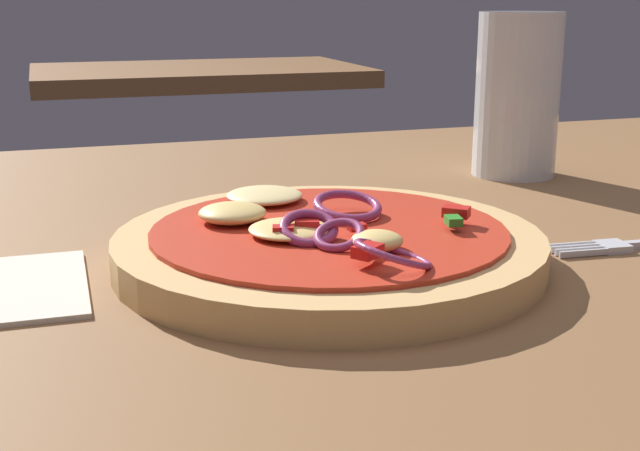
{
  "coord_description": "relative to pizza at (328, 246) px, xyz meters",
  "views": [
    {
      "loc": [
        -0.11,
        -0.46,
        0.2
      ],
      "look_at": [
        0.04,
        0.02,
        0.06
      ],
      "focal_mm": 47.48,
      "sensor_mm": 36.0,
      "label": 1
    }
  ],
  "objects": [
    {
      "name": "beer_glass",
      "position": [
        0.25,
        0.2,
        0.05
      ],
      "size": [
        0.07,
        0.07,
        0.14
      ],
      "color": "silver",
      "rests_on": "dining_table"
    },
    {
      "name": "background_table",
      "position": [
        0.18,
        1.45,
        -0.03
      ],
      "size": [
        0.72,
        0.45,
        0.04
      ],
      "color": "brown",
      "rests_on": "ground"
    },
    {
      "name": "pizza",
      "position": [
        0.0,
        0.0,
        0.0
      ],
      "size": [
        0.26,
        0.26,
        0.04
      ],
      "color": "tan",
      "rests_on": "dining_table"
    },
    {
      "name": "dining_table",
      "position": [
        -0.04,
        0.0,
        -0.03
      ],
      "size": [
        1.37,
        0.93,
        0.04
      ],
      "color": "brown",
      "rests_on": "ground"
    }
  ]
}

